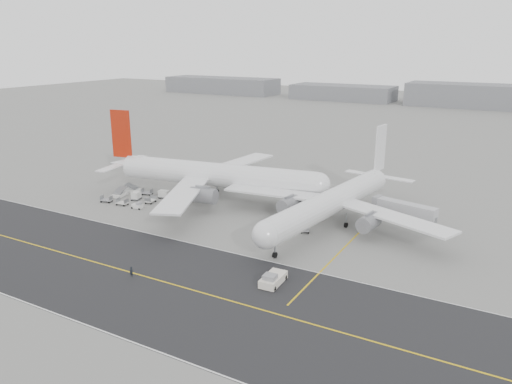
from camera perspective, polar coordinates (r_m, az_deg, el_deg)
The scene contains 10 objects.
ground at distance 103.69m, azimuth -7.86°, elevation -5.15°, with size 700.00×700.00×0.00m, color gray.
taxiway at distance 88.12m, azimuth -12.30°, elevation -9.48°, with size 220.00×59.00×0.03m.
horizon_buildings at distance 339.71m, azimuth 24.44°, elevation 8.77°, with size 520.00×28.00×28.00m, color slate, non-canonical shape.
airliner_a at distance 127.63m, azimuth -5.06°, elevation 2.03°, with size 61.41×60.32×21.28m.
airliner_b at distance 109.01m, azimuth 8.80°, elevation -1.04°, with size 53.83×54.76×18.95m.
pushback_tug at distance 83.51m, azimuth 1.93°, elevation -9.93°, with size 3.07×7.71×2.19m.
jet_bridge at distance 111.76m, azimuth 16.71°, elevation -1.95°, with size 15.06×5.85×5.62m.
gse_cluster at distance 130.38m, azimuth -13.62°, elevation -0.87°, with size 18.56×17.92×2.16m, color gray, non-canonical shape.
stray_dolly at distance 106.18m, azimuth 5.59°, elevation -4.53°, with size 1.70×2.76×1.70m, color silver, non-canonical shape.
ground_crew_a at distance 88.36m, azimuth -14.05°, elevation -8.86°, with size 0.69×0.45×1.90m, color black.
Camera 1 is at (58.81, -76.31, 38.34)m, focal length 35.00 mm.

